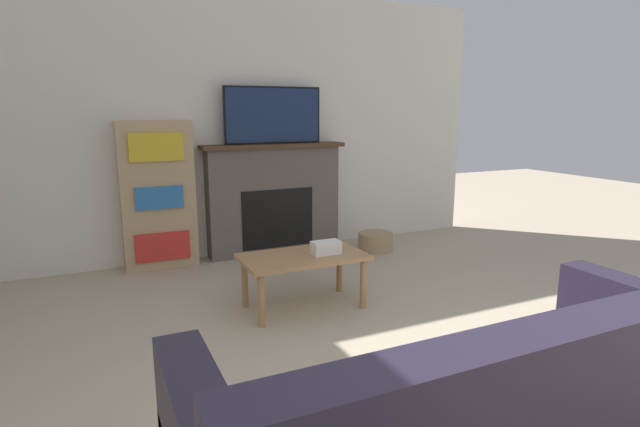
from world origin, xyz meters
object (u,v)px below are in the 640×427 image
object	(u,v)px
bookshelf	(158,196)
storage_basket	(375,241)
coffee_table	(304,262)
tv	(273,115)
fireplace	(274,198)

from	to	relation	value
bookshelf	storage_basket	bearing A→B (deg)	-10.00
coffee_table	storage_basket	distance (m)	1.80
tv	fireplace	bearing A→B (deg)	90.00
coffee_table	storage_basket	bearing A→B (deg)	40.70
bookshelf	storage_basket	size ratio (longest dim) A/B	3.77
bookshelf	tv	bearing A→B (deg)	0.16
tv	coffee_table	xyz separation A→B (m)	(-0.33, -1.55, -1.09)
tv	storage_basket	distance (m)	1.74
coffee_table	bookshelf	bearing A→B (deg)	118.92
tv	bookshelf	size ratio (longest dim) A/B	0.73
fireplace	bookshelf	world-z (taller)	bookshelf
bookshelf	storage_basket	xyz separation A→B (m)	(2.20, -0.39, -0.61)
coffee_table	bookshelf	world-z (taller)	bookshelf
fireplace	coffee_table	world-z (taller)	fireplace
fireplace	bookshelf	xyz separation A→B (m)	(-1.19, -0.02, 0.12)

